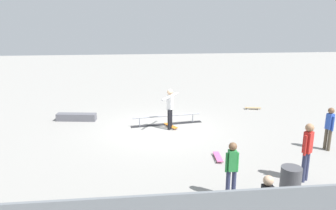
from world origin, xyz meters
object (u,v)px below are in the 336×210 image
bystander_blue_shirt (329,126)px  bystander_red_shirt (307,149)px  skate_ledge (76,117)px  grind_rail (167,120)px  bystander_green_shirt (232,167)px  bystander_black_shirt (266,206)px  loose_skateboard_pink (218,157)px  loose_skateboard_natural (253,108)px  skateboard_main (171,126)px  skater_main (170,106)px  trash_bin (290,186)px

bystander_blue_shirt → bystander_red_shirt: bearing=119.1°
skate_ledge → bystander_red_shirt: (-7.28, 6.51, 0.80)m
grind_rail → bystander_green_shirt: size_ratio=2.08×
skate_ledge → bystander_black_shirt: (-5.12, 8.92, 0.68)m
loose_skateboard_pink → loose_skateboard_natural: size_ratio=0.98×
skateboard_main → loose_skateboard_natural: (-4.48, -2.39, 0.00)m
skate_ledge → skater_main: (-4.04, 1.64, 0.82)m
loose_skateboard_natural → trash_bin: 8.84m
skater_main → bystander_green_shirt: size_ratio=1.12×
skater_main → bystander_blue_shirt: size_ratio=1.11×
grind_rail → skater_main: (-0.06, 0.64, 0.81)m
skate_ledge → trash_bin: 9.87m
bystander_green_shirt → trash_bin: bearing=-15.1°
skater_main → loose_skateboard_pink: bearing=53.9°
skateboard_main → bystander_black_shirt: (-1.01, 7.48, 0.77)m
skater_main → bystander_red_shirt: bearing=66.4°
loose_skateboard_natural → bystander_black_shirt: bearing=80.8°
skate_ledge → skateboard_main: 4.35m
bystander_green_shirt → loose_skateboard_natural: (-3.63, -8.12, -0.78)m
grind_rail → bystander_blue_shirt: bearing=138.2°
skateboard_main → bystander_red_shirt: bearing=6.2°
bystander_green_shirt → loose_skateboard_pink: 2.53m
bystander_red_shirt → loose_skateboard_pink: 2.81m
loose_skateboard_pink → grind_rail: bearing=22.0°
skate_ledge → bystander_green_shirt: bearing=124.6°
bystander_green_shirt → bystander_red_shirt: 2.43m
bystander_red_shirt → trash_bin: size_ratio=1.75×
bystander_black_shirt → loose_skateboard_pink: (-0.14, -4.13, -0.77)m
bystander_black_shirt → loose_skateboard_natural: size_ratio=1.81×
skate_ledge → skater_main: 4.44m
skater_main → bystander_blue_shirt: 5.89m
bystander_red_shirt → bystander_black_shirt: size_ratio=1.14×
grind_rail → bystander_red_shirt: (-3.31, 5.51, 0.78)m
skate_ledge → bystander_red_shirt: 9.80m
skate_ledge → bystander_black_shirt: size_ratio=1.17×
skateboard_main → loose_skateboard_pink: same height
skater_main → loose_skateboard_pink: 3.49m
grind_rail → skater_main: 1.03m
skate_ledge → trash_bin: bearing=129.7°
bystander_red_shirt → loose_skateboard_natural: size_ratio=2.06×
skater_main → skateboard_main: 0.93m
trash_bin → bystander_red_shirt: bearing=-132.4°
grind_rail → bystander_black_shirt: 8.02m
loose_skateboard_natural → skate_ledge: bearing=16.5°
bystander_red_shirt → loose_skateboard_natural: bearing=44.7°
skater_main → bystander_red_shirt: 5.85m
grind_rail → skate_ledge: grind_rail is taller
skate_ledge → bystander_green_shirt: (-4.95, 7.17, 0.69)m
bystander_green_shirt → bystander_black_shirt: bystander_green_shirt is taller
skateboard_main → bystander_green_shirt: 5.84m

